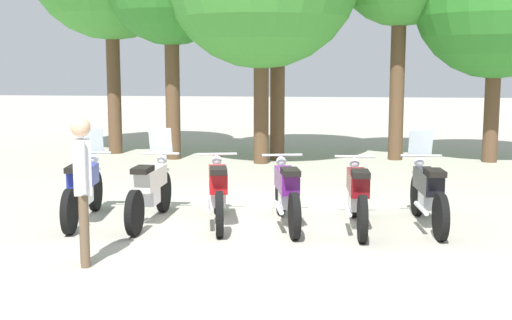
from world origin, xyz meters
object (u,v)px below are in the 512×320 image
motorcycle_2 (218,190)px  motorcycle_0 (83,187)px  motorcycle_4 (357,194)px  motorcycle_3 (287,192)px  motorcycle_5 (428,191)px  person_0 (82,179)px  motorcycle_1 (150,188)px

motorcycle_2 → motorcycle_0: bearing=80.5°
motorcycle_4 → motorcycle_0: bearing=87.3°
motorcycle_3 → motorcycle_5: 2.06m
motorcycle_2 → person_0: bearing=141.1°
motorcycle_3 → motorcycle_4: (1.03, -0.05, 0.00)m
motorcycle_0 → motorcycle_2: (2.05, 0.05, -0.01)m
motorcycle_2 → motorcycle_3: bearing=-101.0°
motorcycle_0 → motorcycle_2: size_ratio=1.01×
person_0 → motorcycle_4: bearing=-168.7°
motorcycle_4 → motorcycle_5: motorcycle_5 is taller
motorcycle_1 → motorcycle_3: 2.04m
motorcycle_5 → person_0: size_ratio=1.25×
motorcycle_2 → motorcycle_4: same height
motorcycle_0 → motorcycle_4: (4.10, 0.00, -0.01)m
motorcycle_2 → person_0: person_0 is taller
motorcycle_2 → motorcycle_5: bearing=-97.8°
motorcycle_5 → person_0: 4.95m
motorcycle_3 → motorcycle_5: bearing=-96.6°
motorcycle_0 → motorcycle_2: bearing=-95.3°
motorcycle_4 → motorcycle_5: bearing=-80.5°
motorcycle_3 → person_0: person_0 is taller
motorcycle_1 → motorcycle_2: motorcycle_1 is taller
motorcycle_3 → motorcycle_5: motorcycle_5 is taller
motorcycle_2 → person_0: 2.62m
motorcycle_0 → person_0: person_0 is taller
motorcycle_0 → motorcycle_3: size_ratio=1.01×
motorcycle_3 → motorcycle_4: bearing=-104.1°
motorcycle_4 → person_0: (-3.25, -2.22, 0.53)m
motorcycle_5 → person_0: (-4.28, -2.44, 0.52)m
motorcycle_0 → motorcycle_5: (5.12, 0.22, 0.00)m
motorcycle_1 → motorcycle_2: 1.02m
motorcycle_1 → motorcycle_4: size_ratio=1.00×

